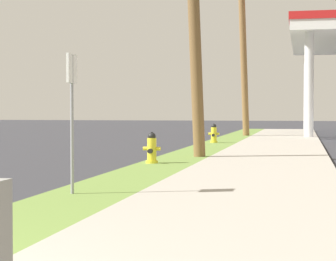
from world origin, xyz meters
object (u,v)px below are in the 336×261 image
utility_pole_background (243,48)px  street_sign_post (72,94)px  fire_hydrant_second (152,150)px  fire_hydrant_third (214,134)px

utility_pole_background → street_sign_post: utility_pole_background is taller
utility_pole_background → street_sign_post: (-0.54, -22.40, -2.82)m
fire_hydrant_second → fire_hydrant_third: 9.77m
fire_hydrant_second → street_sign_post: size_ratio=0.35×
fire_hydrant_second → street_sign_post: 5.79m
fire_hydrant_second → street_sign_post: bearing=-88.9°
fire_hydrant_second → utility_pole_background: utility_pole_background is taller
fire_hydrant_third → street_sign_post: street_sign_post is taller
fire_hydrant_third → utility_pole_background: size_ratio=0.09×
utility_pole_background → street_sign_post: size_ratio=4.01×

